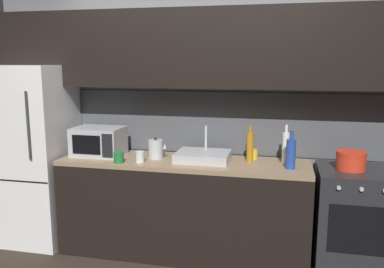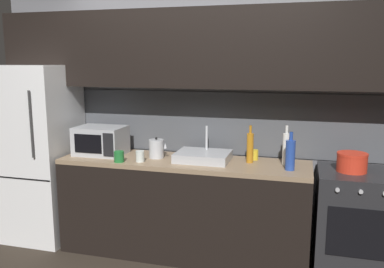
# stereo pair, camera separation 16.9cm
# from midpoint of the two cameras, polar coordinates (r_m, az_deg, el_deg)

# --- Properties ---
(back_wall) EXTENTS (4.01, 0.44, 2.50)m
(back_wall) POSITION_cam_midpoint_polar(r_m,az_deg,el_deg) (3.88, -1.46, 6.67)
(back_wall) COLOR slate
(back_wall) RESTS_ON ground
(counter_run) EXTENTS (2.27, 0.60, 0.90)m
(counter_run) POSITION_cam_midpoint_polar(r_m,az_deg,el_deg) (3.83, -2.50, -10.26)
(counter_run) COLOR black
(counter_run) RESTS_ON ground
(refrigerator) EXTENTS (0.68, 0.69, 1.75)m
(refrigerator) POSITION_cam_midpoint_polar(r_m,az_deg,el_deg) (4.35, -22.25, -2.68)
(refrigerator) COLOR white
(refrigerator) RESTS_ON ground
(oven_range) EXTENTS (0.60, 0.62, 0.90)m
(oven_range) POSITION_cam_midpoint_polar(r_m,az_deg,el_deg) (3.74, 20.34, -11.41)
(oven_range) COLOR #232326
(oven_range) RESTS_ON ground
(microwave) EXTENTS (0.46, 0.35, 0.27)m
(microwave) POSITION_cam_midpoint_polar(r_m,az_deg,el_deg) (3.98, -14.20, -1.02)
(microwave) COLOR #A8AAAF
(microwave) RESTS_ON counter_run
(sink_basin) EXTENTS (0.48, 0.38, 0.30)m
(sink_basin) POSITION_cam_midpoint_polar(r_m,az_deg,el_deg) (3.67, 0.25, -3.13)
(sink_basin) COLOR #ADAFB5
(sink_basin) RESTS_ON counter_run
(kettle) EXTENTS (0.17, 0.14, 0.20)m
(kettle) POSITION_cam_midpoint_polar(r_m,az_deg,el_deg) (3.78, -6.41, -2.12)
(kettle) COLOR #B7BABF
(kettle) RESTS_ON counter_run
(wine_bottle_white) EXTENTS (0.06, 0.06, 0.35)m
(wine_bottle_white) POSITION_cam_midpoint_polar(r_m,az_deg,el_deg) (3.61, 11.75, -1.89)
(wine_bottle_white) COLOR silver
(wine_bottle_white) RESTS_ON counter_run
(wine_bottle_amber) EXTENTS (0.06, 0.06, 0.33)m
(wine_bottle_amber) POSITION_cam_midpoint_polar(r_m,az_deg,el_deg) (3.63, 6.84, -1.80)
(wine_bottle_amber) COLOR #B27019
(wine_bottle_amber) RESTS_ON counter_run
(wine_bottle_blue) EXTENTS (0.08, 0.08, 0.32)m
(wine_bottle_blue) POSITION_cam_midpoint_polar(r_m,az_deg,el_deg) (3.46, 12.39, -2.70)
(wine_bottle_blue) COLOR #234299
(wine_bottle_blue) RESTS_ON counter_run
(mug_yellow) EXTENTS (0.07, 0.07, 0.09)m
(mug_yellow) POSITION_cam_midpoint_polar(r_m,az_deg,el_deg) (3.76, 7.37, -2.84)
(mug_yellow) COLOR gold
(mug_yellow) RESTS_ON counter_run
(mug_clear) EXTENTS (0.08, 0.08, 0.10)m
(mug_clear) POSITION_cam_midpoint_polar(r_m,az_deg,el_deg) (3.65, -8.65, -3.21)
(mug_clear) COLOR silver
(mug_clear) RESTS_ON counter_run
(mug_green) EXTENTS (0.09, 0.09, 0.10)m
(mug_green) POSITION_cam_midpoint_polar(r_m,az_deg,el_deg) (3.66, -11.58, -3.26)
(mug_green) COLOR #1E6B2D
(mug_green) RESTS_ON counter_run
(cooking_pot) EXTENTS (0.24, 0.24, 0.16)m
(cooking_pot) POSITION_cam_midpoint_polar(r_m,az_deg,el_deg) (3.59, 20.22, -3.51)
(cooking_pot) COLOR red
(cooking_pot) RESTS_ON oven_range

